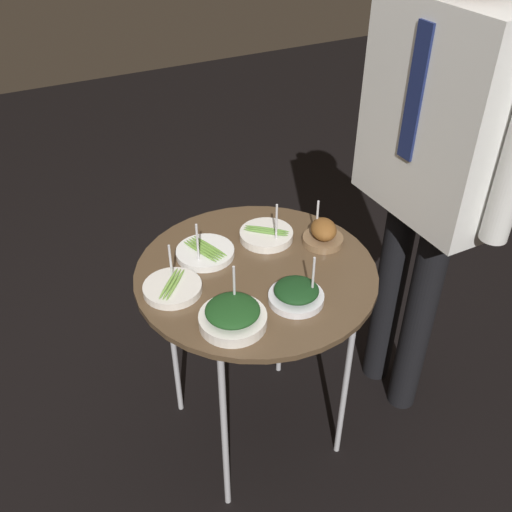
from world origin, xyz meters
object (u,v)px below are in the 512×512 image
at_px(waiter_figure, 438,139).
at_px(bowl_asparagus_back_left, 173,288).
at_px(serving_cart, 256,283).
at_px(bowl_asparagus_back_right, 266,235).
at_px(bowl_spinach_center, 296,294).
at_px(bowl_roast_front_right, 323,234).
at_px(bowl_asparagus_front_left, 205,252).
at_px(bowl_spinach_mid_left, 233,316).

bearing_deg(waiter_figure, bowl_asparagus_back_left, -95.15).
distance_m(serving_cart, bowl_asparagus_back_right, 0.18).
bearing_deg(waiter_figure, bowl_spinach_center, -77.38).
relative_size(bowl_roast_front_right, waiter_figure, 0.08).
relative_size(bowl_asparagus_back_left, waiter_figure, 0.10).
bearing_deg(bowl_asparagus_front_left, bowl_spinach_center, 24.43).
height_order(bowl_asparagus_back_right, bowl_roast_front_right, bowl_asparagus_back_right).
height_order(bowl_spinach_mid_left, waiter_figure, waiter_figure).
height_order(bowl_asparagus_front_left, bowl_asparagus_back_left, bowl_asparagus_front_left).
xyz_separation_m(bowl_roast_front_right, waiter_figure, (0.08, 0.32, 0.28)).
bearing_deg(bowl_asparagus_front_left, bowl_spinach_mid_left, -9.92).
bearing_deg(bowl_roast_front_right, bowl_asparagus_back_left, -89.15).
bearing_deg(bowl_spinach_mid_left, bowl_asparagus_back_left, -154.89).
xyz_separation_m(bowl_spinach_mid_left, bowl_asparagus_back_left, (-0.20, -0.09, -0.02)).
distance_m(serving_cart, bowl_asparagus_front_left, 0.18).
distance_m(bowl_asparagus_front_left, bowl_roast_front_right, 0.37).
xyz_separation_m(serving_cart, waiter_figure, (0.05, 0.57, 0.37)).
bearing_deg(bowl_asparagus_back_left, bowl_asparagus_front_left, 127.74).
relative_size(bowl_spinach_center, bowl_asparagus_back_left, 0.93).
bearing_deg(bowl_spinach_center, serving_cart, -168.80).
bearing_deg(bowl_roast_front_right, bowl_asparagus_back_right, -124.69).
height_order(bowl_spinach_center, bowl_roast_front_right, bowl_spinach_center).
bearing_deg(bowl_asparagus_back_left, serving_cart, 85.65).
height_order(bowl_asparagus_back_right, bowl_asparagus_back_left, bowl_asparagus_back_right).
distance_m(bowl_roast_front_right, waiter_figure, 0.43).
relative_size(bowl_spinach_mid_left, waiter_figure, 0.11).
height_order(bowl_roast_front_right, waiter_figure, waiter_figure).
bearing_deg(waiter_figure, bowl_roast_front_right, -104.33).
relative_size(bowl_asparagus_front_left, bowl_roast_front_right, 1.32).
relative_size(bowl_asparagus_front_left, waiter_figure, 0.11).
relative_size(bowl_asparagus_front_left, bowl_asparagus_back_left, 1.08).
xyz_separation_m(bowl_spinach_center, bowl_spinach_mid_left, (0.01, -0.19, 0.00)).
relative_size(bowl_asparagus_back_right, bowl_roast_front_right, 1.25).
distance_m(bowl_asparagus_back_left, waiter_figure, 0.88).
distance_m(bowl_spinach_center, bowl_roast_front_right, 0.29).
height_order(bowl_spinach_center, bowl_asparagus_back_right, bowl_spinach_center).
xyz_separation_m(bowl_asparagus_back_right, bowl_roast_front_right, (0.10, 0.15, 0.02)).
bearing_deg(bowl_spinach_mid_left, bowl_roast_front_right, 116.73).
xyz_separation_m(bowl_spinach_center, bowl_roast_front_right, (-0.20, 0.21, 0.01)).
relative_size(bowl_spinach_mid_left, bowl_asparagus_back_left, 1.09).
height_order(bowl_asparagus_back_left, waiter_figure, waiter_figure).
distance_m(serving_cart, bowl_spinach_mid_left, 0.25).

